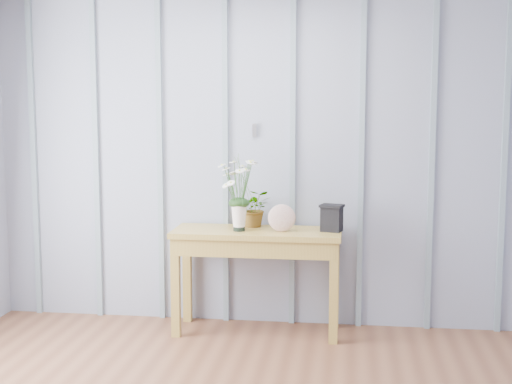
# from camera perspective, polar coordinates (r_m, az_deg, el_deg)

# --- Properties ---
(room_shell) EXTENTS (4.00, 4.50, 2.50)m
(room_shell) POSITION_cam_1_polar(r_m,az_deg,el_deg) (3.95, -2.27, 11.96)
(room_shell) COLOR #9199B1
(room_shell) RESTS_ON ground
(sideboard) EXTENTS (1.20, 0.45, 0.75)m
(sideboard) POSITION_cam_1_polar(r_m,az_deg,el_deg) (5.11, 0.07, -4.32)
(sideboard) COLOR #A48538
(sideboard) RESTS_ON ground
(daisy_vase) EXTENTS (0.37, 0.28, 0.52)m
(daisy_vase) POSITION_cam_1_polar(r_m,az_deg,el_deg) (5.01, -1.37, 0.53)
(daisy_vase) COLOR black
(daisy_vase) RESTS_ON sideboard
(spider_plant) EXTENTS (0.26, 0.22, 0.27)m
(spider_plant) POSITION_cam_1_polar(r_m,az_deg,el_deg) (5.20, -0.11, -1.30)
(spider_plant) COLOR #163614
(spider_plant) RESTS_ON sideboard
(felt_disc_vessel) EXTENTS (0.20, 0.07, 0.20)m
(felt_disc_vessel) POSITION_cam_1_polar(r_m,az_deg,el_deg) (5.01, 2.08, -2.10)
(felt_disc_vessel) COLOR #9A505A
(felt_disc_vessel) RESTS_ON sideboard
(carved_box) EXTENTS (0.18, 0.16, 0.19)m
(carved_box) POSITION_cam_1_polar(r_m,az_deg,el_deg) (5.05, 6.08, -2.06)
(carved_box) COLOR black
(carved_box) RESTS_ON sideboard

